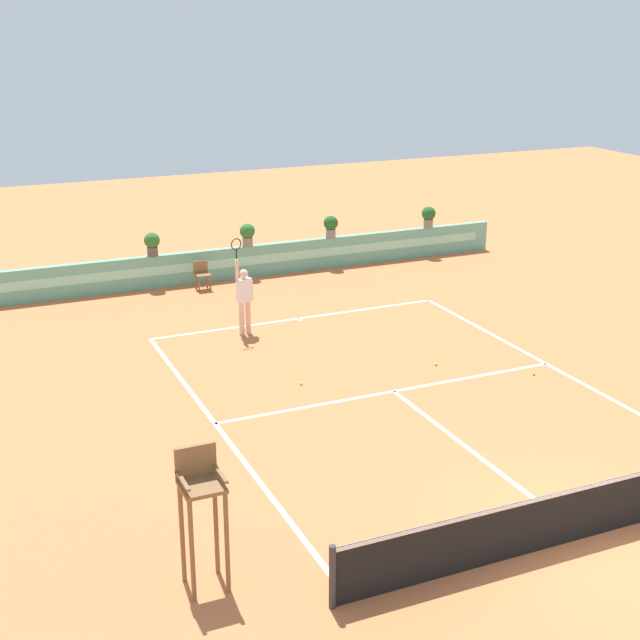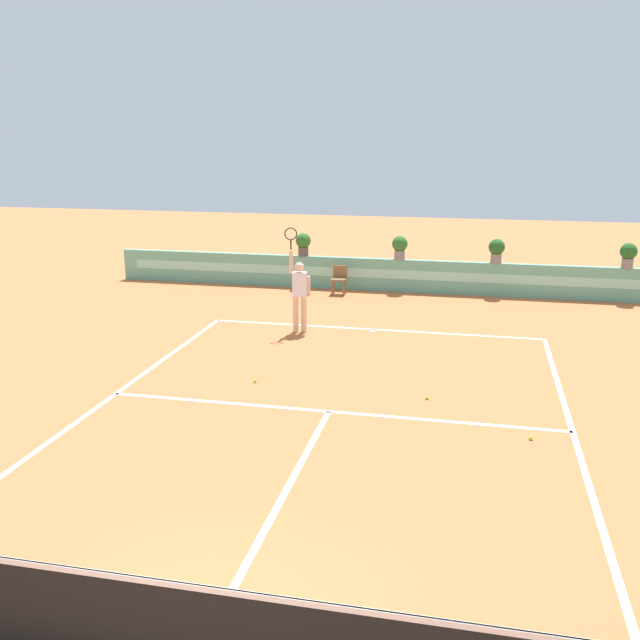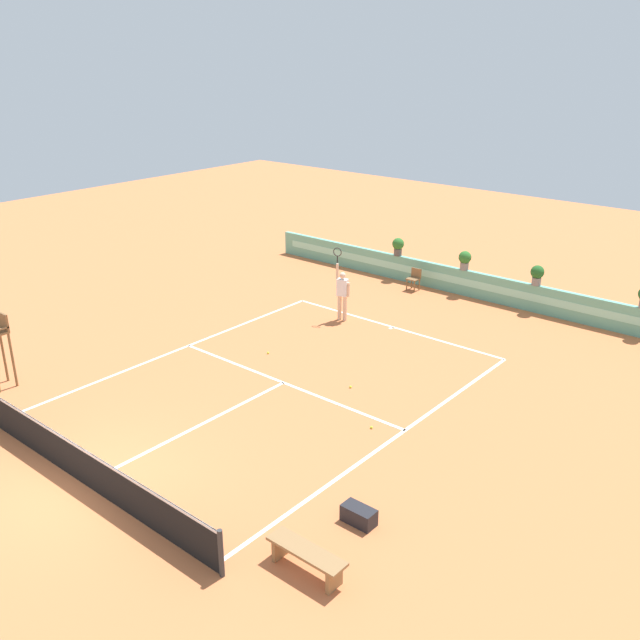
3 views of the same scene
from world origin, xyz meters
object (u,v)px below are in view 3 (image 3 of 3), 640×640
object	(u,v)px
tennis_ball_mid_court	(268,353)
tennis_ball_by_sideline	(371,427)
tennis_player	(342,291)
tennis_ball_near_baseline	(351,387)
ball_kid_chair	(414,278)
bench_courtside	(306,556)
gear_bag	(359,515)
potted_plant_right	(537,274)
potted_plant_left	(398,245)
potted_plant_centre	(465,259)

from	to	relation	value
tennis_ball_mid_court	tennis_ball_by_sideline	world-z (taller)	same
tennis_player	tennis_ball_near_baseline	bearing A→B (deg)	-49.11
ball_kid_chair	tennis_ball_by_sideline	world-z (taller)	ball_kid_chair
tennis_player	tennis_ball_by_sideline	bearing A→B (deg)	-46.09
bench_courtside	tennis_ball_by_sideline	world-z (taller)	bench_courtside
tennis_ball_by_sideline	tennis_ball_near_baseline	bearing A→B (deg)	140.87
gear_bag	tennis_ball_mid_court	world-z (taller)	gear_bag
bench_courtside	tennis_ball_near_baseline	xyz separation A→B (m)	(-3.86, 6.33, -0.34)
potted_plant_right	ball_kid_chair	bearing A→B (deg)	-170.96
potted_plant_right	potted_plant_left	distance (m)	5.89
potted_plant_left	potted_plant_centre	size ratio (longest dim) A/B	1.00
tennis_ball_near_baseline	potted_plant_centre	size ratio (longest dim) A/B	0.09
ball_kid_chair	tennis_ball_near_baseline	size ratio (longest dim) A/B	12.50
tennis_ball_mid_court	potted_plant_right	world-z (taller)	potted_plant_right
bench_courtside	tennis_ball_mid_court	world-z (taller)	bench_courtside
gear_bag	potted_plant_right	world-z (taller)	potted_plant_right
tennis_ball_near_baseline	potted_plant_centre	xyz separation A→B (m)	(-1.52, 9.02, 1.38)
ball_kid_chair	potted_plant_centre	xyz separation A→B (m)	(1.73, 0.73, 0.93)
ball_kid_chair	tennis_ball_near_baseline	distance (m)	8.92
tennis_ball_near_baseline	potted_plant_left	world-z (taller)	potted_plant_left
gear_bag	tennis_ball_near_baseline	distance (m)	5.92
tennis_ball_by_sideline	potted_plant_left	distance (m)	12.28
tennis_ball_mid_court	tennis_ball_by_sideline	xyz separation A→B (m)	(5.14, -1.63, 0.00)
tennis_ball_by_sideline	potted_plant_right	distance (m)	10.55
tennis_ball_near_baseline	tennis_ball_mid_court	size ratio (longest dim) A/B	1.00
ball_kid_chair	tennis_ball_by_sideline	size ratio (longest dim) A/B	12.50
tennis_player	potted_plant_left	xyz separation A→B (m)	(-1.14, 5.09, 0.36)
tennis_player	tennis_ball_mid_court	xyz separation A→B (m)	(0.02, -3.74, -1.02)
ball_kid_chair	potted_plant_centre	world-z (taller)	potted_plant_centre
potted_plant_right	bench_courtside	bearing A→B (deg)	-80.71
tennis_ball_mid_court	potted_plant_right	distance (m)	10.11
bench_courtside	potted_plant_left	xyz separation A→B (m)	(-8.41, 15.35, 1.04)
ball_kid_chair	potted_plant_centre	distance (m)	2.10
gear_bag	tennis_player	distance (m)	11.16
bench_courtside	tennis_player	size ratio (longest dim) A/B	0.62
potted_plant_centre	potted_plant_right	bearing A→B (deg)	0.00
tennis_ball_near_baseline	ball_kid_chair	bearing A→B (deg)	111.40
tennis_ball_by_sideline	bench_courtside	bearing A→B (deg)	-66.75
tennis_player	potted_plant_centre	distance (m)	5.44
tennis_ball_near_baseline	potted_plant_centre	world-z (taller)	potted_plant_centre
ball_kid_chair	tennis_player	size ratio (longest dim) A/B	0.33
tennis_ball_by_sideline	potted_plant_left	xyz separation A→B (m)	(-6.30, 10.45, 1.38)
ball_kid_chair	tennis_ball_near_baseline	world-z (taller)	ball_kid_chair
potted_plant_right	tennis_ball_mid_court	bearing A→B (deg)	-118.21
potted_plant_centre	tennis_ball_by_sideline	bearing A→B (deg)	-72.60
bench_courtside	tennis_player	distance (m)	12.60
ball_kid_chair	bench_courtside	bearing A→B (deg)	-64.06
potted_plant_left	tennis_ball_by_sideline	bearing A→B (deg)	-58.92
tennis_ball_by_sideline	tennis_player	bearing A→B (deg)	133.91
potted_plant_centre	bench_courtside	bearing A→B (deg)	-70.68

